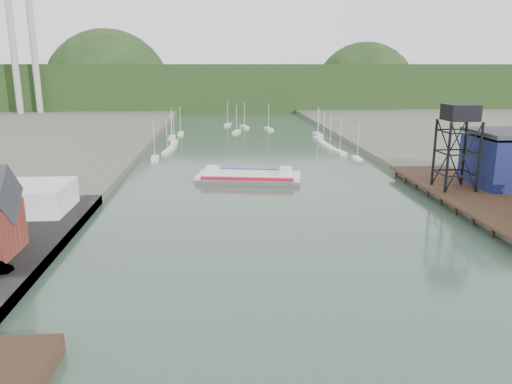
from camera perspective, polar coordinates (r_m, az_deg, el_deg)
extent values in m
cube|color=black|center=(93.28, 26.07, -1.63)|extent=(14.00, 70.00, 0.50)
cylinder|color=black|center=(90.71, 22.72, -2.42)|extent=(0.60, 0.60, 2.20)
cube|color=silver|center=(91.64, -26.00, -0.62)|extent=(18.00, 12.00, 4.50)
cylinder|color=black|center=(98.18, 21.09, 3.65)|extent=(0.50, 0.50, 13.00)
cylinder|color=black|center=(100.87, 24.19, 3.61)|extent=(0.50, 0.50, 13.00)
cylinder|color=black|center=(103.55, 19.71, 4.28)|extent=(0.50, 0.50, 13.00)
cylinder|color=black|center=(106.11, 22.68, 4.23)|extent=(0.50, 0.50, 13.00)
cube|color=black|center=(101.16, 22.34, 8.41)|extent=(5.50, 5.50, 3.00)
cube|color=silver|center=(139.57, -11.47, 3.74)|extent=(2.67, 7.65, 0.90)
cube|color=silver|center=(150.47, -10.09, 4.55)|extent=(2.81, 7.67, 0.90)
cube|color=silver|center=(159.13, -9.58, 5.09)|extent=(2.35, 7.59, 0.90)
cube|color=silver|center=(168.90, -9.31, 5.62)|extent=(2.01, 7.50, 0.90)
cube|color=silver|center=(181.14, -9.56, 6.19)|extent=(2.00, 7.50, 0.90)
cube|color=silver|center=(190.65, -8.60, 6.62)|extent=(2.16, 7.54, 0.90)
cube|color=silver|center=(138.77, 11.50, 3.68)|extent=(2.53, 7.62, 0.90)
cube|color=silver|center=(149.17, 9.55, 4.49)|extent=(2.76, 7.67, 0.90)
cube|color=silver|center=(157.37, 8.45, 5.04)|extent=(2.22, 7.56, 0.90)
cube|color=silver|center=(166.02, 7.71, 5.54)|extent=(2.18, 7.54, 0.90)
cube|color=silver|center=(176.85, 7.11, 6.08)|extent=(2.46, 7.61, 0.90)
cube|color=silver|center=(188.54, 7.06, 6.58)|extent=(2.48, 7.61, 0.90)
cube|color=silver|center=(194.01, -2.23, 6.89)|extent=(3.78, 7.76, 0.90)
cube|color=silver|center=(202.81, 1.45, 7.22)|extent=(3.31, 7.74, 0.90)
cube|color=silver|center=(210.04, -1.34, 7.46)|extent=(3.76, 7.76, 0.90)
cube|color=silver|center=(217.76, -3.24, 7.68)|extent=(3.40, 7.74, 0.90)
cylinder|color=#9E9D99|center=(280.86, -25.92, 13.85)|extent=(3.20, 3.20, 60.00)
cylinder|color=#9E9D99|center=(282.83, -23.99, 14.04)|extent=(3.20, 3.20, 60.00)
cube|color=black|center=(332.72, -2.57, 11.96)|extent=(500.00, 120.00, 28.00)
sphere|color=black|center=(340.09, -16.41, 10.78)|extent=(80.00, 80.00, 80.00)
sphere|color=black|center=(357.07, 12.25, 10.84)|extent=(70.00, 70.00, 70.00)
cube|color=#505053|center=(111.69, -0.79, 1.50)|extent=(24.09, 12.87, 0.92)
cube|color=silver|center=(111.51, -0.79, 1.91)|extent=(24.09, 12.87, 0.73)
cube|color=#AE1325|center=(106.99, -1.06, 1.48)|extent=(19.87, 3.52, 0.82)
cube|color=#16279B|center=(115.97, -0.55, 2.49)|extent=(19.87, 3.52, 0.82)
cube|color=silver|center=(112.47, -4.98, 2.54)|extent=(3.17, 3.17, 1.83)
cube|color=silver|center=(110.71, 3.45, 2.38)|extent=(3.17, 3.17, 1.83)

